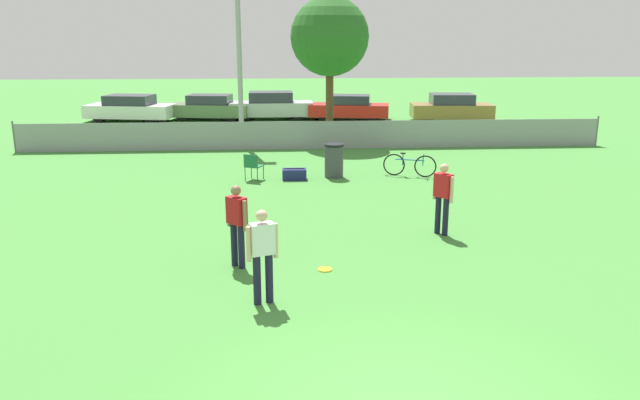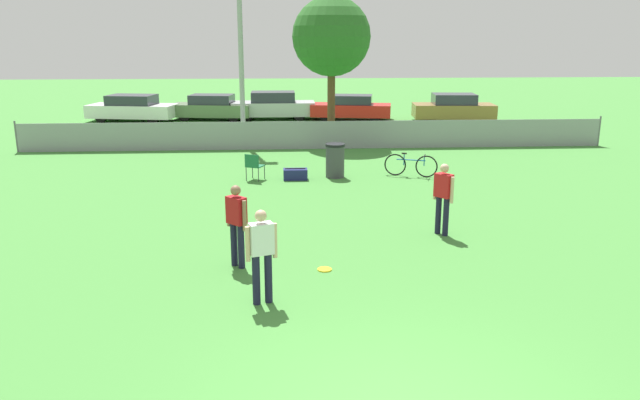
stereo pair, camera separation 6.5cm
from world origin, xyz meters
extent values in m
cube|color=gray|center=(0.00, 18.00, 0.55)|extent=(23.07, 0.03, 1.10)
cylinder|color=slate|center=(-11.53, 18.00, 0.61)|extent=(0.07, 0.07, 1.21)
cylinder|color=slate|center=(11.53, 18.00, 0.61)|extent=(0.07, 0.07, 1.21)
cylinder|color=#9E9EA3|center=(-2.92, 19.20, 3.68)|extent=(0.20, 0.20, 7.36)
cylinder|color=brown|center=(0.74, 19.75, 1.56)|extent=(0.32, 0.32, 3.11)
sphere|color=#286023|center=(0.74, 19.75, 4.32)|extent=(3.22, 3.22, 3.22)
cylinder|color=#191933|center=(2.14, 6.92, 0.44)|extent=(0.13, 0.13, 0.88)
cylinder|color=#191933|center=(2.27, 6.75, 0.44)|extent=(0.13, 0.13, 0.88)
cube|color=red|center=(2.21, 6.83, 1.14)|extent=(0.41, 0.44, 0.53)
sphere|color=#D8AD8C|center=(2.21, 6.83, 1.53)|extent=(0.20, 0.20, 0.20)
cylinder|color=#D8AD8C|center=(2.06, 7.02, 1.08)|extent=(0.08, 0.08, 0.59)
cylinder|color=#D8AD8C|center=(2.35, 6.65, 1.08)|extent=(0.08, 0.08, 0.59)
cylinder|color=#191933|center=(-2.33, 5.16, 0.44)|extent=(0.13, 0.13, 0.88)
cylinder|color=#191933|center=(-2.18, 5.01, 0.44)|extent=(0.13, 0.13, 0.88)
cube|color=#B21419|center=(-2.26, 5.08, 1.14)|extent=(0.43, 0.43, 0.53)
sphere|color=#8C664C|center=(-2.26, 5.08, 1.53)|extent=(0.20, 0.20, 0.20)
cylinder|color=#8C664C|center=(-2.42, 5.25, 1.08)|extent=(0.08, 0.08, 0.59)
cylinder|color=#8C664C|center=(-2.09, 4.91, 1.08)|extent=(0.08, 0.08, 0.59)
cylinder|color=#191933|center=(-1.83, 3.30, 0.44)|extent=(0.13, 0.13, 0.88)
cylinder|color=#191933|center=(-1.63, 3.37, 0.44)|extent=(0.13, 0.13, 0.88)
cube|color=silver|center=(-1.73, 3.33, 1.14)|extent=(0.44, 0.34, 0.53)
sphere|color=#D8AD8C|center=(-1.73, 3.33, 1.53)|extent=(0.20, 0.20, 0.20)
cylinder|color=#D8AD8C|center=(-1.95, 3.26, 1.08)|extent=(0.08, 0.08, 0.59)
cylinder|color=#D8AD8C|center=(-1.51, 3.41, 1.08)|extent=(0.08, 0.08, 0.59)
cylinder|color=yellow|center=(-0.59, 4.79, 0.01)|extent=(0.28, 0.28, 0.03)
torus|color=yellow|center=(-0.59, 4.79, 0.01)|extent=(0.28, 0.28, 0.03)
cylinder|color=#333338|center=(-1.92, 12.75, 0.21)|extent=(0.02, 0.02, 0.42)
cylinder|color=#333338|center=(-2.30, 12.93, 0.21)|extent=(0.02, 0.02, 0.42)
cylinder|color=#333338|center=(-2.09, 12.37, 0.21)|extent=(0.02, 0.02, 0.42)
cylinder|color=#333338|center=(-2.48, 12.55, 0.21)|extent=(0.02, 0.02, 0.42)
cube|color=#1E663F|center=(-2.20, 12.65, 0.44)|extent=(0.62, 0.62, 0.03)
cube|color=#1E663F|center=(-2.29, 12.45, 0.64)|extent=(0.44, 0.22, 0.38)
torus|color=black|center=(2.26, 12.99, 0.35)|extent=(0.68, 0.28, 0.70)
torus|color=black|center=(3.20, 12.65, 0.35)|extent=(0.68, 0.28, 0.70)
cylinder|color=#195999|center=(2.73, 12.82, 0.53)|extent=(0.88, 0.35, 0.04)
cylinder|color=#195999|center=(2.52, 12.89, 0.53)|extent=(0.03, 0.03, 0.36)
cylinder|color=#195999|center=(3.12, 12.68, 0.53)|extent=(0.03, 0.03, 0.33)
cube|color=black|center=(2.52, 12.89, 0.73)|extent=(0.17, 0.11, 0.04)
cylinder|color=black|center=(3.12, 12.68, 0.70)|extent=(0.17, 0.42, 0.03)
cylinder|color=#3F3F44|center=(0.31, 12.87, 0.49)|extent=(0.59, 0.59, 0.99)
cylinder|color=black|center=(0.31, 12.87, 1.03)|extent=(0.62, 0.62, 0.08)
cube|color=navy|center=(-0.95, 12.61, 0.17)|extent=(0.74, 0.41, 0.33)
cube|color=black|center=(-0.95, 12.61, 0.35)|extent=(0.63, 0.04, 0.02)
cylinder|color=black|center=(-7.62, 27.45, 0.32)|extent=(0.66, 0.30, 0.64)
cylinder|color=black|center=(-7.92, 25.88, 0.32)|extent=(0.66, 0.30, 0.64)
cylinder|color=black|center=(-10.36, 27.97, 0.32)|extent=(0.66, 0.30, 0.64)
cylinder|color=black|center=(-10.65, 26.39, 0.32)|extent=(0.66, 0.30, 0.64)
cube|color=white|center=(-9.14, 26.92, 0.53)|extent=(4.75, 2.62, 0.66)
cube|color=#2D333D|center=(-9.14, 26.92, 1.11)|extent=(2.59, 2.01, 0.50)
cylinder|color=black|center=(-3.62, 27.74, 0.31)|extent=(0.63, 0.27, 0.61)
cylinder|color=black|center=(-3.85, 26.30, 0.31)|extent=(0.63, 0.27, 0.61)
cylinder|color=black|center=(-6.21, 28.14, 0.31)|extent=(0.63, 0.27, 0.61)
cylinder|color=black|center=(-6.44, 26.70, 0.31)|extent=(0.63, 0.27, 0.61)
cube|color=#59724C|center=(-5.03, 27.22, 0.52)|extent=(4.43, 2.30, 0.65)
cube|color=#2D333D|center=(-5.03, 27.22, 1.08)|extent=(2.40, 1.79, 0.49)
cylinder|color=black|center=(-0.41, 28.02, 0.33)|extent=(0.65, 0.18, 0.65)
cylinder|color=black|center=(-0.40, 26.50, 0.33)|extent=(0.65, 0.18, 0.65)
cylinder|color=black|center=(-3.15, 28.01, 0.33)|extent=(0.65, 0.18, 0.65)
cylinder|color=black|center=(-3.15, 26.49, 0.33)|extent=(0.65, 0.18, 0.65)
cube|color=#B7B7BC|center=(-1.78, 27.25, 0.56)|extent=(4.43, 1.76, 0.72)
cube|color=#2D333D|center=(-1.78, 27.25, 1.19)|extent=(2.31, 1.54, 0.54)
cylinder|color=black|center=(3.77, 27.15, 0.31)|extent=(0.65, 0.29, 0.62)
cylinder|color=black|center=(3.51, 25.74, 0.31)|extent=(0.65, 0.29, 0.62)
cylinder|color=black|center=(1.22, 27.62, 0.31)|extent=(0.65, 0.29, 0.62)
cylinder|color=black|center=(0.96, 26.21, 0.31)|extent=(0.65, 0.29, 0.62)
cube|color=red|center=(2.36, 26.68, 0.52)|extent=(4.41, 2.39, 0.64)
cube|color=#2D333D|center=(2.36, 26.68, 1.08)|extent=(2.40, 1.83, 0.48)
cylinder|color=black|center=(8.95, 26.30, 0.34)|extent=(0.69, 0.24, 0.67)
cylinder|color=black|center=(8.81, 24.73, 0.34)|extent=(0.69, 0.24, 0.67)
cylinder|color=black|center=(6.39, 26.52, 0.34)|extent=(0.69, 0.24, 0.67)
cylinder|color=black|center=(6.26, 24.95, 0.34)|extent=(0.69, 0.24, 0.67)
cube|color=olive|center=(7.60, 25.62, 0.56)|extent=(4.28, 2.15, 0.70)
cube|color=#2D333D|center=(7.60, 25.62, 1.18)|extent=(2.28, 1.77, 0.52)
camera|label=1|loc=(-1.45, -6.41, 4.36)|focal=35.00mm
camera|label=2|loc=(-1.38, -6.42, 4.36)|focal=35.00mm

